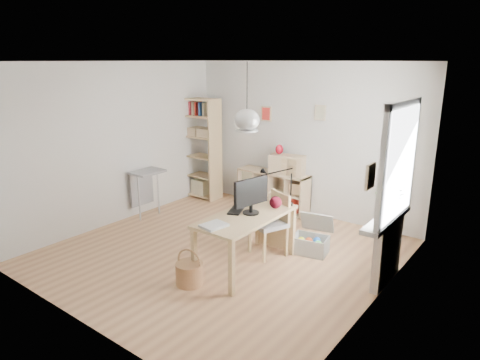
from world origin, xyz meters
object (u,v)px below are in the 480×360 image
Objects in this scene: cube_shelf at (273,193)px; drawer_chest at (287,165)px; desk at (246,222)px; tall_bookshelf at (200,144)px; monitor at (251,194)px; chair at (272,220)px; storage_chest at (312,241)px.

drawer_chest is (0.31, -0.04, 0.60)m from cube_shelf.
desk is 0.75× the size of tall_bookshelf.
monitor is (1.03, -2.15, 0.72)m from cube_shelf.
tall_bookshelf reaches higher than desk.
desk is at bearing -72.00° from chair.
desk is 1.18m from storage_chest.
desk is 2.43× the size of drawer_chest.
storage_chest is 1.17× the size of monitor.
desk is at bearing -83.90° from drawer_chest.
chair is 0.69m from monitor.
cube_shelf reaches higher than storage_chest.
drawer_chest is (-0.75, 1.63, 0.38)m from chair.
tall_bookshelf is 3.03m from chair.
drawer_chest is at bearing 120.86° from monitor.
tall_bookshelf is 3.64× the size of monitor.
tall_bookshelf reaches higher than storage_chest.
storage_chest is 1.04× the size of drawer_chest.
storage_chest is at bearing -40.24° from cube_shelf.
chair is (0.04, 0.56, -0.14)m from desk.
storage_chest is at bearing -57.83° from drawer_chest.
drawer_chest reaches higher than storage_chest.
tall_bookshelf reaches higher than drawer_chest.
chair is at bearing 98.39° from monitor.
cube_shelf is at bearing 160.59° from drawer_chest.
chair is 1.41× the size of storage_chest.
chair reaches higher than cube_shelf.
tall_bookshelf is 3.35m from storage_chest.
cube_shelf is 2.17× the size of storage_chest.
chair is 0.69m from storage_chest.
storage_chest is at bearing 73.92° from monitor.
monitor is at bearing -128.83° from storage_chest.
drawer_chest is at bearing 7.29° from tall_bookshelf.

